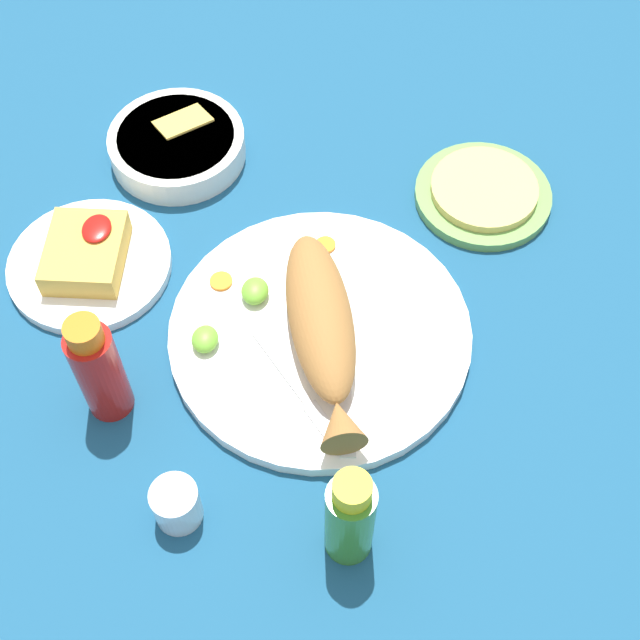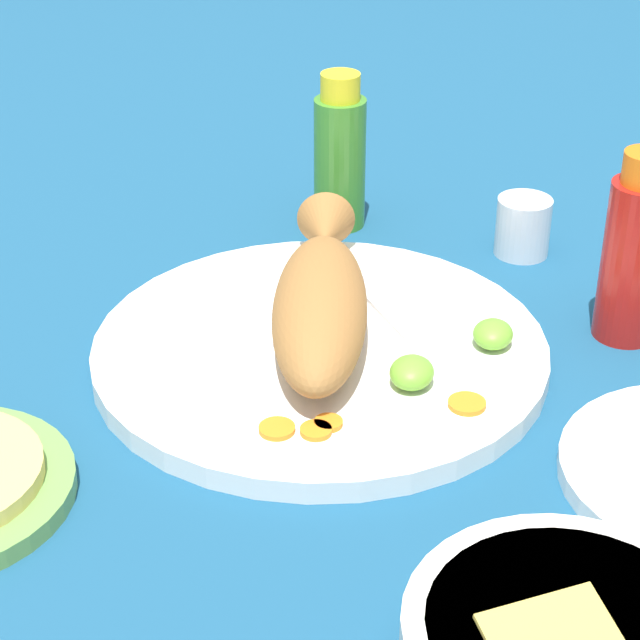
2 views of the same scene
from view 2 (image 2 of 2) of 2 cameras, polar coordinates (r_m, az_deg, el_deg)
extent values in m
plane|color=navy|center=(0.94, 0.00, -2.01)|extent=(4.00, 4.00, 0.00)
cylinder|color=white|center=(0.93, 0.00, -1.54)|extent=(0.37, 0.37, 0.02)
ellipsoid|color=#996633|center=(0.91, 0.00, 0.52)|extent=(0.25, 0.12, 0.06)
cone|color=#996633|center=(1.04, 0.26, 4.39)|extent=(0.06, 0.06, 0.05)
cube|color=silver|center=(0.97, -1.36, 0.43)|extent=(0.12, 0.02, 0.00)
cube|color=silver|center=(1.04, -0.29, 2.89)|extent=(0.07, 0.02, 0.00)
cube|color=silver|center=(0.97, 3.21, 0.40)|extent=(0.10, 0.08, 0.00)
cube|color=silver|center=(1.04, 1.00, 2.73)|extent=(0.07, 0.06, 0.00)
cylinder|color=orange|center=(0.82, -0.20, -5.47)|extent=(0.02, 0.02, 0.00)
cylinder|color=orange|center=(0.82, -1.82, -5.42)|extent=(0.03, 0.03, 0.00)
cylinder|color=orange|center=(0.83, 0.42, -5.09)|extent=(0.02, 0.02, 0.00)
cylinder|color=orange|center=(0.86, 7.25, -4.12)|extent=(0.03, 0.03, 0.00)
ellipsoid|color=#6BB233|center=(0.87, 4.54, -2.59)|extent=(0.04, 0.03, 0.02)
ellipsoid|color=#6BB233|center=(0.93, 8.51, -0.69)|extent=(0.04, 0.03, 0.02)
cylinder|color=#B21914|center=(0.97, 15.18, 2.80)|extent=(0.05, 0.05, 0.14)
cylinder|color=#3D8428|center=(1.14, 0.97, 7.71)|extent=(0.05, 0.05, 0.13)
cylinder|color=yellow|center=(1.11, 1.01, 11.42)|extent=(0.04, 0.04, 0.03)
cylinder|color=silver|center=(1.11, 9.96, 4.55)|extent=(0.05, 0.05, 0.06)
cylinder|color=white|center=(1.11, 9.89, 3.84)|extent=(0.04, 0.04, 0.03)
cylinder|color=olive|center=(0.67, 12.27, -14.86)|extent=(0.16, 0.16, 0.01)
camera|label=1|loc=(1.42, 6.43, 47.17)|focal=50.00mm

